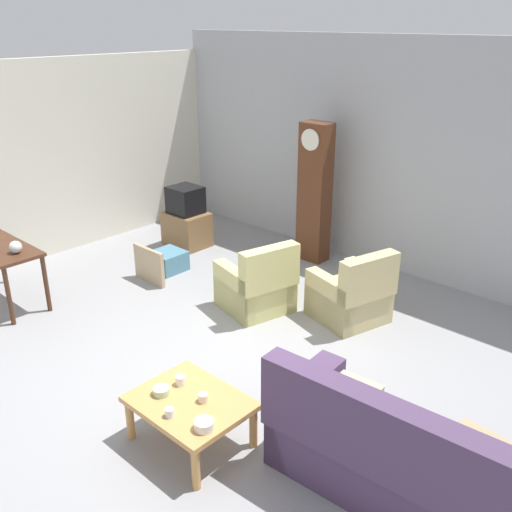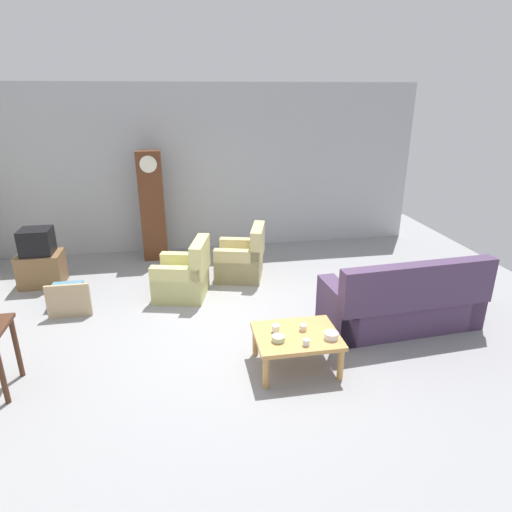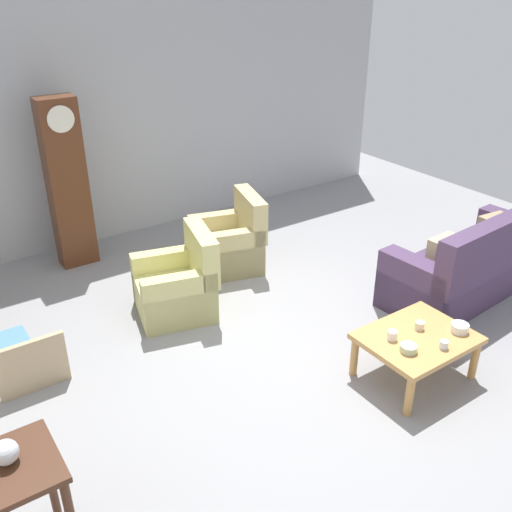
{
  "view_description": "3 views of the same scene",
  "coord_description": "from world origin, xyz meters",
  "px_view_note": "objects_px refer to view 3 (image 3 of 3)",
  "views": [
    {
      "loc": [
        3.7,
        -3.39,
        3.38
      ],
      "look_at": [
        -0.06,
        0.66,
        1.07
      ],
      "focal_mm": 39.92,
      "sensor_mm": 36.0,
      "label": 1
    },
    {
      "loc": [
        -0.6,
        -5.12,
        3.04
      ],
      "look_at": [
        0.39,
        0.38,
        0.93
      ],
      "focal_mm": 30.77,
      "sensor_mm": 36.0,
      "label": 2
    },
    {
      "loc": [
        -2.87,
        -3.48,
        3.31
      ],
      "look_at": [
        -0.07,
        0.58,
        0.81
      ],
      "focal_mm": 39.81,
      "sensor_mm": 36.0,
      "label": 3
    }
  ],
  "objects_px": {
    "framed_picture_leaning": "(32,366)",
    "cup_cream_tall": "(420,325)",
    "coffee_table_wood": "(417,342)",
    "cup_white_porcelain": "(392,335)",
    "bowl_shallow_green": "(409,348)",
    "armchair_olive_near": "(178,287)",
    "couch_floral": "(472,265)",
    "cup_blue_rimmed": "(444,345)",
    "grandfather_clock": "(67,184)",
    "armchair_olive_far": "(230,244)",
    "bowl_white_stacked": "(460,328)",
    "storage_box_blue": "(6,356)",
    "glass_dome_cloche": "(5,452)"
  },
  "relations": [
    {
      "from": "coffee_table_wood",
      "to": "bowl_white_stacked",
      "type": "bearing_deg",
      "value": -24.48
    },
    {
      "from": "storage_box_blue",
      "to": "cup_white_porcelain",
      "type": "bearing_deg",
      "value": -36.93
    },
    {
      "from": "coffee_table_wood",
      "to": "framed_picture_leaning",
      "type": "xyz_separation_m",
      "value": [
        -2.87,
        1.74,
        -0.12
      ]
    },
    {
      "from": "coffee_table_wood",
      "to": "cup_white_porcelain",
      "type": "distance_m",
      "value": 0.27
    },
    {
      "from": "coffee_table_wood",
      "to": "grandfather_clock",
      "type": "distance_m",
      "value": 4.35
    },
    {
      "from": "storage_box_blue",
      "to": "glass_dome_cloche",
      "type": "xyz_separation_m",
      "value": [
        -0.34,
        -2.0,
        0.71
      ]
    },
    {
      "from": "cup_blue_rimmed",
      "to": "grandfather_clock",
      "type": "bearing_deg",
      "value": 112.96
    },
    {
      "from": "couch_floral",
      "to": "armchair_olive_near",
      "type": "distance_m",
      "value": 3.25
    },
    {
      "from": "cup_blue_rimmed",
      "to": "cup_cream_tall",
      "type": "bearing_deg",
      "value": 80.07
    },
    {
      "from": "armchair_olive_near",
      "to": "cup_cream_tall",
      "type": "relative_size",
      "value": 11.28
    },
    {
      "from": "cup_blue_rimmed",
      "to": "bowl_white_stacked",
      "type": "distance_m",
      "value": 0.33
    },
    {
      "from": "framed_picture_leaning",
      "to": "cup_cream_tall",
      "type": "height_order",
      "value": "cup_cream_tall"
    },
    {
      "from": "coffee_table_wood",
      "to": "framed_picture_leaning",
      "type": "relative_size",
      "value": 1.6
    },
    {
      "from": "cup_blue_rimmed",
      "to": "bowl_shallow_green",
      "type": "distance_m",
      "value": 0.31
    },
    {
      "from": "coffee_table_wood",
      "to": "cup_cream_tall",
      "type": "xyz_separation_m",
      "value": [
        0.09,
        0.07,
        0.1
      ]
    },
    {
      "from": "glass_dome_cloche",
      "to": "bowl_shallow_green",
      "type": "height_order",
      "value": "glass_dome_cloche"
    },
    {
      "from": "framed_picture_leaning",
      "to": "cup_cream_tall",
      "type": "relative_size",
      "value": 7.11
    },
    {
      "from": "grandfather_clock",
      "to": "cup_blue_rimmed",
      "type": "relative_size",
      "value": 27.5
    },
    {
      "from": "cup_white_porcelain",
      "to": "armchair_olive_near",
      "type": "bearing_deg",
      "value": 115.91
    },
    {
      "from": "coffee_table_wood",
      "to": "bowl_shallow_green",
      "type": "distance_m",
      "value": 0.28
    },
    {
      "from": "armchair_olive_far",
      "to": "cup_cream_tall",
      "type": "xyz_separation_m",
      "value": [
        0.32,
        -2.67,
        0.16
      ]
    },
    {
      "from": "armchair_olive_near",
      "to": "cup_white_porcelain",
      "type": "bearing_deg",
      "value": -64.09
    },
    {
      "from": "glass_dome_cloche",
      "to": "grandfather_clock",
      "type": "bearing_deg",
      "value": 66.91
    },
    {
      "from": "storage_box_blue",
      "to": "glass_dome_cloche",
      "type": "height_order",
      "value": "glass_dome_cloche"
    },
    {
      "from": "cup_cream_tall",
      "to": "bowl_white_stacked",
      "type": "relative_size",
      "value": 0.54
    },
    {
      "from": "framed_picture_leaning",
      "to": "storage_box_blue",
      "type": "distance_m",
      "value": 0.46
    },
    {
      "from": "couch_floral",
      "to": "cup_blue_rimmed",
      "type": "bearing_deg",
      "value": -150.86
    },
    {
      "from": "storage_box_blue",
      "to": "cup_cream_tall",
      "type": "bearing_deg",
      "value": -34.29
    },
    {
      "from": "framed_picture_leaning",
      "to": "cup_blue_rimmed",
      "type": "bearing_deg",
      "value": -34.41
    },
    {
      "from": "couch_floral",
      "to": "coffee_table_wood",
      "type": "bearing_deg",
      "value": -158.46
    },
    {
      "from": "grandfather_clock",
      "to": "framed_picture_leaning",
      "type": "distance_m",
      "value": 2.59
    },
    {
      "from": "storage_box_blue",
      "to": "cup_cream_tall",
      "type": "distance_m",
      "value": 3.76
    },
    {
      "from": "armchair_olive_near",
      "to": "framed_picture_leaning",
      "type": "bearing_deg",
      "value": -165.63
    },
    {
      "from": "coffee_table_wood",
      "to": "cup_white_porcelain",
      "type": "height_order",
      "value": "cup_white_porcelain"
    },
    {
      "from": "grandfather_clock",
      "to": "cup_blue_rimmed",
      "type": "height_order",
      "value": "grandfather_clock"
    },
    {
      "from": "cup_blue_rimmed",
      "to": "armchair_olive_near",
      "type": "bearing_deg",
      "value": 117.83
    },
    {
      "from": "bowl_shallow_green",
      "to": "cup_white_porcelain",
      "type": "bearing_deg",
      "value": 85.92
    },
    {
      "from": "couch_floral",
      "to": "grandfather_clock",
      "type": "height_order",
      "value": "grandfather_clock"
    },
    {
      "from": "grandfather_clock",
      "to": "cup_cream_tall",
      "type": "relative_size",
      "value": 24.27
    },
    {
      "from": "coffee_table_wood",
      "to": "grandfather_clock",
      "type": "bearing_deg",
      "value": 113.76
    },
    {
      "from": "coffee_table_wood",
      "to": "cup_blue_rimmed",
      "type": "relative_size",
      "value": 12.88
    },
    {
      "from": "armchair_olive_far",
      "to": "cup_blue_rimmed",
      "type": "xyz_separation_m",
      "value": [
        0.27,
        -2.98,
        0.16
      ]
    },
    {
      "from": "framed_picture_leaning",
      "to": "cup_blue_rimmed",
      "type": "height_order",
      "value": "cup_blue_rimmed"
    },
    {
      "from": "framed_picture_leaning",
      "to": "cup_cream_tall",
      "type": "bearing_deg",
      "value": -29.53
    },
    {
      "from": "armchair_olive_near",
      "to": "storage_box_blue",
      "type": "xyz_separation_m",
      "value": [
        -1.77,
        0.01,
        -0.16
      ]
    },
    {
      "from": "cup_blue_rimmed",
      "to": "coffee_table_wood",
      "type": "bearing_deg",
      "value": 99.07
    },
    {
      "from": "couch_floral",
      "to": "armchair_olive_near",
      "type": "relative_size",
      "value": 2.26
    },
    {
      "from": "armchair_olive_near",
      "to": "cup_blue_rimmed",
      "type": "height_order",
      "value": "armchair_olive_near"
    },
    {
      "from": "cup_white_porcelain",
      "to": "bowl_white_stacked",
      "type": "height_order",
      "value": "cup_white_porcelain"
    },
    {
      "from": "couch_floral",
      "to": "storage_box_blue",
      "type": "xyz_separation_m",
      "value": [
        -4.65,
        1.52,
        -0.21
      ]
    }
  ]
}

